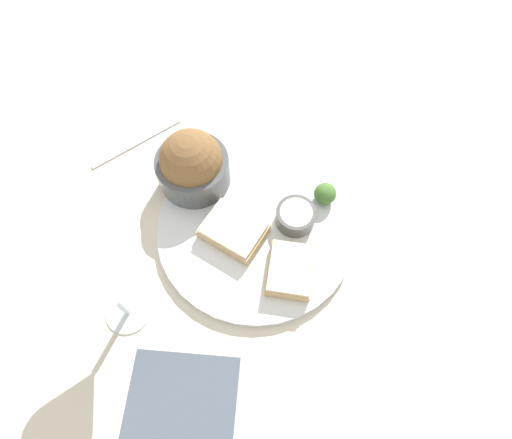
{
  "coord_description": "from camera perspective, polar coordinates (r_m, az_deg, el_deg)",
  "views": [
    {
      "loc": [
        0.25,
        -0.11,
        0.58
      ],
      "look_at": [
        0.0,
        0.0,
        0.03
      ],
      "focal_mm": 28.0,
      "sensor_mm": 36.0,
      "label": 1
    }
  ],
  "objects": [
    {
      "name": "fork",
      "position": [
        0.76,
        -16.63,
        10.5
      ],
      "size": [
        0.05,
        0.17,
        0.01
      ],
      "color": "silver",
      "rests_on": "ground_plane"
    },
    {
      "name": "cheese_toast_near",
      "position": [
        0.61,
        -3.27,
        -1.54
      ],
      "size": [
        0.12,
        0.11,
        0.03
      ],
      "color": "tan",
      "rests_on": "dinner_plate"
    },
    {
      "name": "sauce_ramekin",
      "position": [
        0.62,
        5.67,
        0.53
      ],
      "size": [
        0.06,
        0.06,
        0.03
      ],
      "color": "#4C4C4C",
      "rests_on": "dinner_plate"
    },
    {
      "name": "wine_glass",
      "position": [
        0.52,
        -21.18,
        -9.41
      ],
      "size": [
        0.09,
        0.09,
        0.16
      ],
      "color": "silver",
      "rests_on": "ground_plane"
    },
    {
      "name": "salad_bowl",
      "position": [
        0.64,
        -9.09,
        7.74
      ],
      "size": [
        0.12,
        0.12,
        0.1
      ],
      "color": "#4C5156",
      "rests_on": "dinner_plate"
    },
    {
      "name": "napkin",
      "position": [
        0.59,
        -10.68,
        -24.55
      ],
      "size": [
        0.18,
        0.19,
        0.01
      ],
      "color": "#4C5666",
      "rests_on": "ground_plane"
    },
    {
      "name": "garnish",
      "position": [
        0.64,
        9.76,
        3.78
      ],
      "size": [
        0.04,
        0.04,
        0.04
      ],
      "color": "#477533",
      "rests_on": "dinner_plate"
    },
    {
      "name": "ground_plane",
      "position": [
        0.64,
        0.0,
        -1.35
      ],
      "size": [
        4.0,
        4.0,
        0.0
      ],
      "primitive_type": "plane",
      "color": "beige"
    },
    {
      "name": "dinner_plate",
      "position": [
        0.63,
        0.0,
        -1.09
      ],
      "size": [
        0.31,
        0.31,
        0.01
      ],
      "color": "silver",
      "rests_on": "ground_plane"
    },
    {
      "name": "cheese_toast_far",
      "position": [
        0.59,
        4.9,
        -7.18
      ],
      "size": [
        0.1,
        0.1,
        0.03
      ],
      "color": "tan",
      "rests_on": "dinner_plate"
    }
  ]
}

